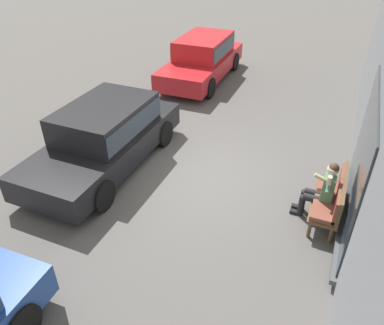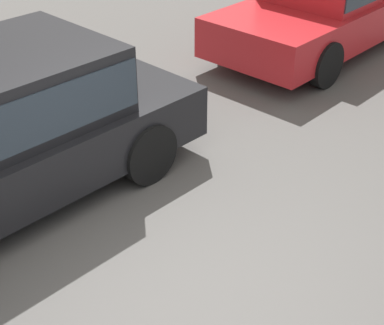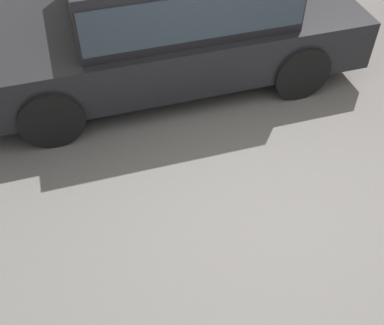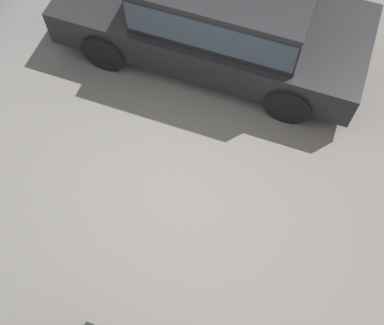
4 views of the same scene
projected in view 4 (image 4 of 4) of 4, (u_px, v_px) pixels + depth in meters
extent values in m
plane|color=#565451|center=(184.00, 180.00, 6.61)|extent=(60.00, 60.00, 0.00)
cube|color=black|center=(213.00, 24.00, 7.18)|extent=(4.58, 1.84, 0.59)
cylinder|color=black|center=(104.00, 52.00, 7.20)|extent=(0.68, 0.18, 0.68)
cylinder|color=black|center=(288.00, 104.00, 6.77)|extent=(0.68, 0.18, 0.68)
cylinder|color=black|center=(316.00, 16.00, 7.52)|extent=(0.68, 0.18, 0.68)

